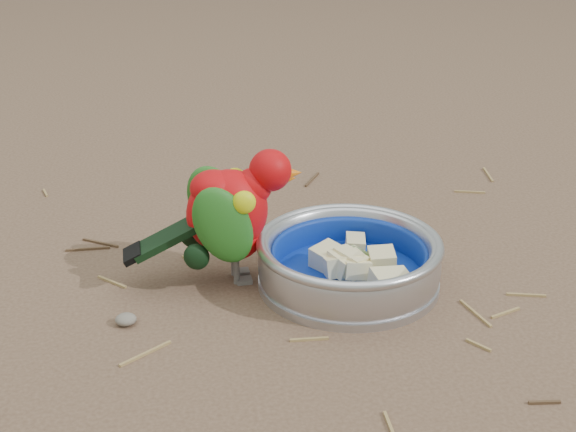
{
  "coord_description": "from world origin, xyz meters",
  "views": [
    {
      "loc": [
        -0.1,
        -0.75,
        0.48
      ],
      "look_at": [
        0.0,
        0.13,
        0.08
      ],
      "focal_mm": 50.0,
      "sensor_mm": 36.0,
      "label": 1
    }
  ],
  "objects": [
    {
      "name": "bowl_wall",
      "position": [
        0.07,
        0.1,
        0.04
      ],
      "size": [
        0.22,
        0.22,
        0.04
      ],
      "primitive_type": null,
      "color": "#B2B2BA",
      "rests_on": "food_bowl"
    },
    {
      "name": "fruit_wedges",
      "position": [
        0.07,
        0.1,
        0.03
      ],
      "size": [
        0.13,
        0.13,
        0.03
      ],
      "primitive_type": null,
      "color": "beige",
      "rests_on": "food_bowl"
    },
    {
      "name": "ground",
      "position": [
        0.0,
        0.0,
        0.0
      ],
      "size": [
        60.0,
        60.0,
        0.0
      ],
      "primitive_type": "plane",
      "color": "brown"
    },
    {
      "name": "food_bowl",
      "position": [
        0.07,
        0.1,
        0.01
      ],
      "size": [
        0.22,
        0.22,
        0.02
      ],
      "primitive_type": "cylinder",
      "color": "#B2B2BA",
      "rests_on": "ground"
    },
    {
      "name": "lory_parrot",
      "position": [
        -0.07,
        0.13,
        0.08
      ],
      "size": [
        0.2,
        0.11,
        0.16
      ],
      "primitive_type": null,
      "rotation": [
        0.0,
        0.0,
        -1.5
      ],
      "color": "#B7080B",
      "rests_on": "ground"
    },
    {
      "name": "ground_debris",
      "position": [
        0.03,
        0.05,
        0.0
      ],
      "size": [
        0.9,
        0.8,
        0.01
      ],
      "primitive_type": null,
      "color": "#977B49",
      "rests_on": "ground"
    }
  ]
}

